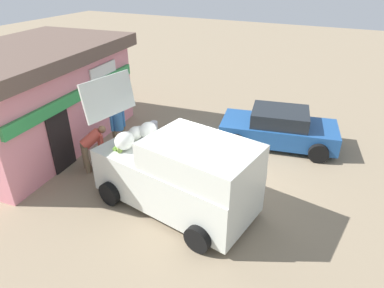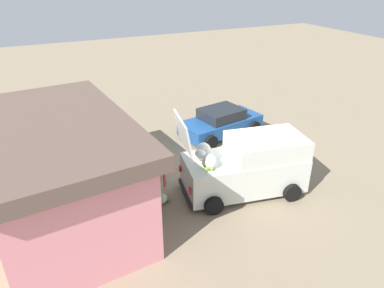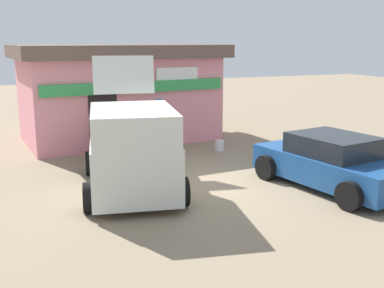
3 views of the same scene
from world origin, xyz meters
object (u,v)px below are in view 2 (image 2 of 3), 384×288
(delivery_van, at_px, (248,166))
(parked_sedan, at_px, (221,122))
(unloaded_banana_pile, at_px, (160,199))
(customer_bending, at_px, (155,184))
(paint_bucket, at_px, (135,159))
(storefront_bar, at_px, (59,172))
(vendor_standing, at_px, (148,163))

(delivery_van, distance_m, parked_sedan, 4.84)
(parked_sedan, height_order, unloaded_banana_pile, parked_sedan)
(unloaded_banana_pile, bearing_deg, customer_bending, 115.81)
(unloaded_banana_pile, height_order, paint_bucket, unloaded_banana_pile)
(storefront_bar, xyz_separation_m, paint_bucket, (2.55, -3.07, -1.55))
(vendor_standing, xyz_separation_m, paint_bucket, (1.99, -0.11, -0.84))
(delivery_van, distance_m, vendor_standing, 3.55)
(storefront_bar, distance_m, paint_bucket, 4.28)
(parked_sedan, xyz_separation_m, paint_bucket, (-0.88, 4.54, -0.44))
(parked_sedan, distance_m, customer_bending, 6.28)
(customer_bending, bearing_deg, storefront_bar, 77.57)
(vendor_standing, relative_size, unloaded_banana_pile, 2.41)
(vendor_standing, bearing_deg, paint_bucket, -3.29)
(delivery_van, distance_m, paint_bucket, 4.83)
(parked_sedan, xyz_separation_m, unloaded_banana_pile, (-3.97, 4.64, -0.44))
(storefront_bar, height_order, customer_bending, storefront_bar)
(paint_bucket, bearing_deg, vendor_standing, 176.71)
(parked_sedan, height_order, customer_bending, customer_bending)
(vendor_standing, bearing_deg, unloaded_banana_pile, -179.43)
(storefront_bar, height_order, unloaded_banana_pile, storefront_bar)
(storefront_bar, height_order, paint_bucket, storefront_bar)
(paint_bucket, bearing_deg, storefront_bar, 129.69)
(vendor_standing, bearing_deg, customer_bending, 172.88)
(vendor_standing, bearing_deg, delivery_van, -118.55)
(storefront_bar, xyz_separation_m, customer_bending, (-0.62, -2.81, -0.86))
(delivery_van, height_order, parked_sedan, delivery_van)
(customer_bending, height_order, unloaded_banana_pile, customer_bending)
(vendor_standing, distance_m, paint_bucket, 2.16)
(storefront_bar, distance_m, unloaded_banana_pile, 3.39)
(storefront_bar, bearing_deg, paint_bucket, -50.31)
(unloaded_banana_pile, bearing_deg, delivery_van, -100.84)
(vendor_standing, distance_m, unloaded_banana_pile, 1.38)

